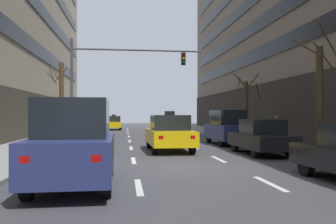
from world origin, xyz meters
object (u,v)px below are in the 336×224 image
object	(u,v)px
taxi_driving_1	(169,133)
street_tree_2	(61,99)
traffic_signal_0	(112,72)
pedestrian_0	(277,126)
car_parked_3	(227,127)
street_tree_1	(320,96)
street_tree_0	(246,107)
car_driving_2	(75,143)
taxi_driving_0	(114,123)
car_parked_2	(261,137)

from	to	relation	value
taxi_driving_1	street_tree_2	xyz separation A→B (m)	(-6.69, 9.10, 2.05)
traffic_signal_0	pedestrian_0	size ratio (longest dim) A/B	5.56
car_parked_3	street_tree_1	world-z (taller)	street_tree_1
car_parked_3	street_tree_0	distance (m)	4.81
street_tree_1	car_parked_3	bearing A→B (deg)	114.19
car_driving_2	traffic_signal_0	bearing A→B (deg)	88.41
street_tree_1	car_driving_2	bearing A→B (deg)	-150.06
car_parked_3	street_tree_2	xyz separation A→B (m)	(-10.54, 5.88, 1.90)
traffic_signal_0	pedestrian_0	world-z (taller)	traffic_signal_0
taxi_driving_0	street_tree_0	world-z (taller)	street_tree_0
taxi_driving_1	street_tree_0	distance (m)	9.66
traffic_signal_0	street_tree_0	world-z (taller)	traffic_signal_0
taxi_driving_1	street_tree_0	xyz separation A→B (m)	(6.40, 7.09, 1.45)
car_driving_2	car_parked_3	bearing A→B (deg)	57.27
street_tree_2	taxi_driving_1	bearing A→B (deg)	-53.68
car_parked_2	street_tree_2	world-z (taller)	street_tree_2
street_tree_0	pedestrian_0	size ratio (longest dim) A/B	2.90
car_driving_2	traffic_signal_0	size ratio (longest dim) A/B	0.51
street_tree_0	pedestrian_0	bearing A→B (deg)	-64.19
taxi_driving_1	car_parked_3	size ratio (longest dim) A/B	1.11
car_parked_2	street_tree_2	bearing A→B (deg)	133.56
car_parked_3	traffic_signal_0	distance (m)	8.39
taxi_driving_0	pedestrian_0	world-z (taller)	taxi_driving_0
traffic_signal_0	pedestrian_0	distance (m)	11.28
taxi_driving_1	street_tree_2	world-z (taller)	street_tree_2
car_driving_2	street_tree_2	xyz separation A→B (m)	(-3.31, 17.13, 1.85)
car_driving_2	car_parked_2	world-z (taller)	car_driving_2
taxi_driving_1	street_tree_2	bearing A→B (deg)	126.32
car_parked_2	car_parked_3	distance (m)	5.21
street_tree_1	street_tree_2	distance (m)	17.42
car_parked_2	street_tree_0	size ratio (longest dim) A/B	0.92
car_driving_2	street_tree_0	world-z (taller)	street_tree_0
traffic_signal_0	street_tree_1	size ratio (longest dim) A/B	1.58
taxi_driving_1	car_parked_3	distance (m)	5.02
taxi_driving_1	street_tree_0	size ratio (longest dim) A/B	1.03
car_driving_2	car_parked_3	xyz separation A→B (m)	(7.23, 11.25, -0.06)
street_tree_2	car_parked_2	bearing A→B (deg)	-46.44
taxi_driving_0	car_parked_2	bearing A→B (deg)	-74.47
street_tree_0	street_tree_1	size ratio (longest dim) A/B	0.82
street_tree_2	pedestrian_0	distance (m)	15.05
traffic_signal_0	street_tree_2	xyz separation A→B (m)	(-3.71, 2.58, -1.69)
street_tree_0	car_parked_3	bearing A→B (deg)	-123.30
taxi_driving_0	street_tree_2	bearing A→B (deg)	-102.45
car_parked_2	car_parked_3	bearing A→B (deg)	90.01
taxi_driving_1	street_tree_1	bearing A→B (deg)	-20.72
car_driving_2	street_tree_0	distance (m)	18.05
street_tree_2	pedestrian_0	xyz separation A→B (m)	(14.26, -4.43, -1.87)
traffic_signal_0	car_driving_2	bearing A→B (deg)	-91.59
taxi_driving_0	street_tree_1	xyz separation A→B (m)	(9.77, -26.47, 1.79)
taxi_driving_1	car_parked_2	world-z (taller)	taxi_driving_1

